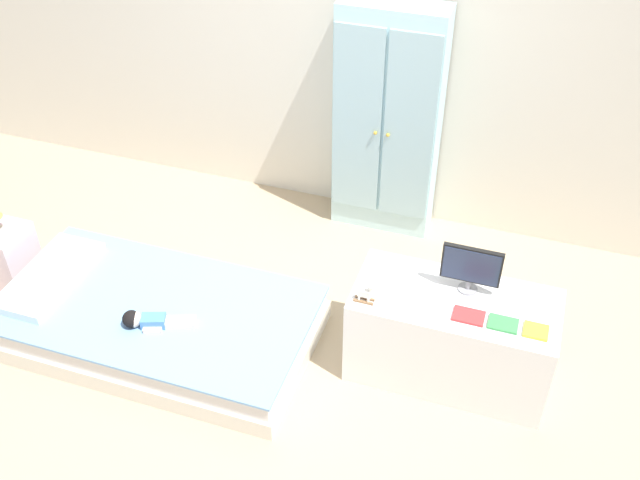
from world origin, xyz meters
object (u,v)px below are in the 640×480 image
object	(u,v)px
bed	(158,321)
book_red	(469,316)
tv_monitor	(471,267)
book_yellow	(536,331)
doll	(145,320)
book_green	(503,324)
rocking_horse_toy	(366,293)
wardrobe	(387,123)
tv_stand	(451,336)
nightstand	(6,255)

from	to	relation	value
bed	book_red	xyz separation A→B (m)	(1.69, 0.15, 0.43)
tv_monitor	book_yellow	size ratio (longest dim) A/B	2.56
doll	book_red	bearing A→B (deg)	10.40
tv_monitor	book_green	world-z (taller)	tv_monitor
rocking_horse_toy	book_green	world-z (taller)	rocking_horse_toy
rocking_horse_toy	book_yellow	distance (m)	0.83
book_green	book_yellow	world-z (taller)	book_yellow
doll	wardrobe	xyz separation A→B (m)	(0.89, 1.63, 0.49)
tv_monitor	book_green	bearing A→B (deg)	-43.44
bed	book_red	distance (m)	1.75
tv_stand	tv_monitor	size ratio (longest dim) A/B	3.46
book_red	wardrobe	bearing A→B (deg)	120.05
rocking_horse_toy	book_red	distance (m)	0.51
bed	tv_monitor	size ratio (longest dim) A/B	5.84
rocking_horse_toy	tv_stand	bearing A→B (deg)	20.97
doll	rocking_horse_toy	xyz separation A→B (m)	(1.15, 0.25, 0.32)
bed	tv_stand	xyz separation A→B (m)	(1.61, 0.26, 0.15)
wardrobe	book_yellow	world-z (taller)	wardrobe
doll	bed	bearing A→B (deg)	100.56
rocking_horse_toy	book_red	size ratio (longest dim) A/B	0.79
bed	nightstand	size ratio (longest dim) A/B	4.63
tv_stand	book_red	size ratio (longest dim) A/B	6.70
tv_stand	tv_monitor	distance (m)	0.43
tv_stand	rocking_horse_toy	xyz separation A→B (m)	(-0.43, -0.16, 0.33)
book_red	book_green	xyz separation A→B (m)	(0.17, 0.00, -0.00)
wardrobe	tv_stand	size ratio (longest dim) A/B	1.48
doll	tv_monitor	size ratio (longest dim) A/B	1.27
nightstand	book_green	world-z (taller)	book_green
wardrobe	book_yellow	xyz separation A→B (m)	(1.09, -1.33, -0.22)
doll	wardrobe	world-z (taller)	wardrobe
bed	book_green	size ratio (longest dim) A/B	12.21
doll	book_red	size ratio (longest dim) A/B	2.47
nightstand	book_yellow	distance (m)	3.15
wardrobe	bed	bearing A→B (deg)	-121.88
bed	wardrobe	distance (m)	1.86
nightstand	tv_stand	xyz separation A→B (m)	(2.73, 0.11, 0.08)
tv_stand	book_green	xyz separation A→B (m)	(0.25, -0.11, 0.28)
book_red	tv_monitor	bearing A→B (deg)	101.16
tv_monitor	nightstand	bearing A→B (deg)	-175.98
wardrobe	book_red	bearing A→B (deg)	-59.95
tv_monitor	book_red	xyz separation A→B (m)	(0.04, -0.19, -0.15)
bed	rocking_horse_toy	world-z (taller)	rocking_horse_toy
book_red	book_yellow	size ratio (longest dim) A/B	1.32
tv_stand	bed	bearing A→B (deg)	-170.66
wardrobe	tv_monitor	bearing A→B (deg)	-57.21
bed	book_yellow	bearing A→B (deg)	4.38
rocking_horse_toy	book_red	bearing A→B (deg)	6.07
book_green	rocking_horse_toy	bearing A→B (deg)	-175.43
bed	book_yellow	world-z (taller)	book_yellow
bed	book_green	xyz separation A→B (m)	(1.85, 0.15, 0.43)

